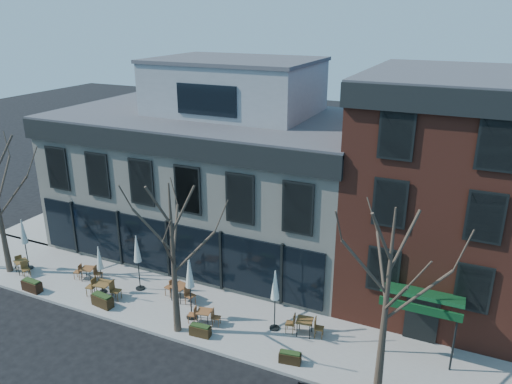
% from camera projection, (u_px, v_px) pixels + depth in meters
% --- Properties ---
extents(ground, '(120.00, 120.00, 0.00)m').
position_uv_depth(ground, '(171.00, 279.00, 27.12)').
color(ground, black).
rests_on(ground, ground).
extents(sidewalk_front, '(33.50, 4.70, 0.15)m').
position_uv_depth(sidewalk_front, '(202.00, 313.00, 23.97)').
color(sidewalk_front, gray).
rests_on(sidewalk_front, ground).
extents(sidewalk_side, '(4.50, 12.00, 0.15)m').
position_uv_depth(sidewalk_side, '(89.00, 209.00, 36.66)').
color(sidewalk_side, gray).
rests_on(sidewalk_side, ground).
extents(corner_building, '(18.39, 10.39, 11.10)m').
position_uv_depth(corner_building, '(215.00, 171.00, 29.80)').
color(corner_building, beige).
rests_on(corner_building, ground).
extents(red_brick_building, '(8.20, 11.78, 11.18)m').
position_uv_depth(red_brick_building, '(446.00, 188.00, 24.30)').
color(red_brick_building, brown).
rests_on(red_brick_building, ground).
extents(tree_mid, '(3.50, 3.55, 7.04)m').
position_uv_depth(tree_mid, '(173.00, 258.00, 21.30)').
color(tree_mid, '#382B21').
rests_on(tree_mid, sidewalk_front).
extents(tree_right, '(3.72, 3.77, 7.48)m').
position_uv_depth(tree_right, '(386.00, 302.00, 17.67)').
color(tree_right, '#382B21').
rests_on(tree_right, sidewalk_front).
extents(cafe_set_0, '(1.67, 1.01, 0.86)m').
position_uv_depth(cafe_set_0, '(22.00, 265.00, 27.39)').
color(cafe_set_0, brown).
rests_on(cafe_set_0, sidewalk_front).
extents(cafe_set_1, '(1.65, 0.80, 0.85)m').
position_uv_depth(cafe_set_1, '(88.00, 272.00, 26.65)').
color(cafe_set_1, brown).
rests_on(cafe_set_1, sidewalk_front).
extents(cafe_set_2, '(1.95, 0.87, 1.01)m').
position_uv_depth(cafe_set_2, '(103.00, 288.00, 24.95)').
color(cafe_set_2, brown).
rests_on(cafe_set_2, sidewalk_front).
extents(cafe_set_3, '(1.92, 0.88, 0.99)m').
position_uv_depth(cafe_set_3, '(180.00, 291.00, 24.76)').
color(cafe_set_3, brown).
rests_on(cafe_set_3, sidewalk_front).
extents(cafe_set_4, '(1.61, 0.75, 0.82)m').
position_uv_depth(cafe_set_4, '(204.00, 316.00, 22.87)').
color(cafe_set_4, brown).
rests_on(cafe_set_4, sidewalk_front).
extents(cafe_set_5, '(1.79, 0.80, 0.92)m').
position_uv_depth(cafe_set_5, '(305.00, 325.00, 22.09)').
color(cafe_set_5, brown).
rests_on(cafe_set_5, sidewalk_front).
extents(umbrella_0, '(0.48, 0.48, 2.97)m').
position_uv_depth(umbrella_0, '(23.00, 234.00, 27.27)').
color(umbrella_0, black).
rests_on(umbrella_0, sidewalk_front).
extents(umbrella_1, '(0.41, 0.41, 2.57)m').
position_uv_depth(umbrella_1, '(99.00, 260.00, 25.01)').
color(umbrella_1, black).
rests_on(umbrella_1, sidewalk_front).
extents(umbrella_2, '(0.49, 0.49, 3.03)m').
position_uv_depth(umbrella_2, '(137.00, 252.00, 25.18)').
color(umbrella_2, black).
rests_on(umbrella_2, sidewalk_front).
extents(umbrella_3, '(0.50, 0.50, 3.15)m').
position_uv_depth(umbrella_3, '(190.00, 276.00, 22.72)').
color(umbrella_3, black).
rests_on(umbrella_3, sidewalk_front).
extents(umbrella_4, '(0.48, 0.48, 2.97)m').
position_uv_depth(umbrella_4, '(275.00, 288.00, 21.94)').
color(umbrella_4, black).
rests_on(umbrella_4, sidewalk_front).
extents(planter_0, '(1.12, 0.49, 0.62)m').
position_uv_depth(planter_0, '(32.00, 286.00, 25.62)').
color(planter_0, black).
rests_on(planter_0, sidewalk_front).
extents(planter_1, '(1.17, 0.59, 0.63)m').
position_uv_depth(planter_1, '(102.00, 300.00, 24.30)').
color(planter_1, black).
rests_on(planter_1, sidewalk_front).
extents(planter_2, '(0.98, 0.46, 0.53)m').
position_uv_depth(planter_2, '(200.00, 330.00, 22.09)').
color(planter_2, '#322410').
rests_on(planter_2, sidewalk_front).
extents(planter_3, '(0.95, 0.51, 0.51)m').
position_uv_depth(planter_3, '(290.00, 357.00, 20.37)').
color(planter_3, black).
rests_on(planter_3, sidewalk_front).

